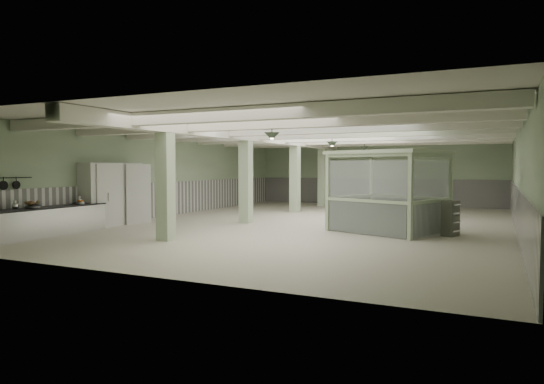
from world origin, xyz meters
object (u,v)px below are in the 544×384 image
at_px(filing_cabinet, 450,218).
at_px(guard_booth, 389,177).
at_px(walkin_cooler, 112,192).
at_px(prep_counter, 41,222).

bearing_deg(filing_cabinet, guard_booth, -164.36).
bearing_deg(walkin_cooler, filing_cabinet, 11.25).
distance_m(prep_counter, filing_cabinet, 12.83).
height_order(walkin_cooler, filing_cabinet, walkin_cooler).
distance_m(prep_counter, guard_booth, 11.29).
xyz_separation_m(prep_counter, guard_booth, (9.58, 5.83, 1.36)).
bearing_deg(prep_counter, walkin_cooler, 91.52).
height_order(prep_counter, guard_booth, guard_booth).
bearing_deg(prep_counter, guard_booth, 31.31).
relative_size(guard_booth, filing_cabinet, 3.71).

